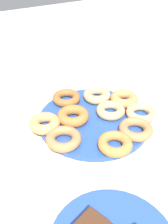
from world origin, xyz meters
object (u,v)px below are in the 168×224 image
Objects in this scene: donut_plate at (94,120)px; donut_1 at (115,144)px; donut_2 at (73,116)px; donut_9 at (124,99)px; donut_4 at (97,95)px; donut_8 at (141,113)px; donut_0 at (111,110)px; donut_3 at (136,129)px; donut_7 at (66,98)px; donut_6 at (45,123)px; donut_5 at (64,139)px.

donut_1 is at bearing 173.47° from donut_plate.
donut_2 reaches higher than donut_1.
donut_1 is at bearing 138.40° from donut_9.
donut_4 reaches higher than donut_8.
donut_0 is 0.99× the size of donut_9.
donut_1 reaches higher than donut_plate.
donut_3 and donut_7 have the same top height.
donut_9 reaches higher than donut_plate.
donut_4 reaches higher than donut_3.
donut_5 is at bearing -165.86° from donut_6.
donut_1 is at bearing 104.62° from donut_3.
donut_1 is at bearing -126.68° from donut_5.
donut_9 is (-0.06, -0.06, 0.00)m from donut_4.
donut_4 is 0.08m from donut_9.
donut_4 is at bearing 25.11° from donut_8.
donut_3 is 0.23m from donut_7.
donut_7 is 0.17m from donut_9.
donut_9 is at bearing -132.94° from donut_4.
donut_6 is at bearing 89.28° from donut_9.
donut_plate is 0.14m from donut_6.
donut_8 is (0.05, -0.06, -0.00)m from donut_3.
donut_8 is (0.07, -0.13, -0.00)m from donut_1.
donut_2 is at bearing -41.00° from donut_5.
donut_3 is at bearing -136.62° from donut_2.
donut_3 is at bearing 157.01° from donut_9.
donut_6 reaches higher than donut_0.
donut_3 is at bearing -149.34° from donut_plate.
donut_5 is 0.18m from donut_7.
donut_5 is at bearing 105.09° from donut_0.
donut_3 is at bearing 131.06° from donut_8.
donut_6 is 0.96× the size of donut_8.
donut_4 is at bearing 47.06° from donut_9.
donut_7 is at bearing 15.60° from donut_plate.
donut_7 is (0.21, 0.09, -0.00)m from donut_3.
donut_plate is 0.12m from donut_3.
donut_2 is at bearing 66.77° from donut_8.
donut_6 reaches higher than donut_7.
donut_9 reaches higher than donut_7.
donut_4 is (0.08, -0.06, 0.02)m from donut_plate.
donut_plate is at bearing -66.03° from donut_5.
donut_0 is 0.17m from donut_5.
donut_1 reaches higher than donut_8.
donut_plate is 0.11m from donut_7.
donut_5 is (-0.05, 0.11, 0.02)m from donut_plate.
donut_3 is 0.23m from donut_6.
donut_7 is (0.08, -0.10, -0.00)m from donut_6.
donut_4 is 0.98× the size of donut_8.
donut_5 is at bearing 113.97° from donut_plate.
donut_9 is at bearing -66.71° from donut_0.
donut_plate is at bearing -6.53° from donut_1.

